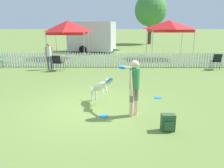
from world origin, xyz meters
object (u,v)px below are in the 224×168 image
(canopy_tent_main, at_px, (169,26))
(folding_chair_blue_left, at_px, (58,62))
(folding_chair_center, at_px, (217,60))
(handler_person, at_px, (133,81))
(backpack_on_grass, at_px, (168,123))
(frisbee_near_handler, at_px, (158,98))
(equipment_trailer, at_px, (92,36))
(frisbee_near_dog, at_px, (104,116))
(canopy_tent_secondary, at_px, (68,27))
(tree_left_grove, at_px, (151,10))
(leaping_dog, at_px, (101,86))
(spectator_standing, at_px, (49,54))

(canopy_tent_main, bearing_deg, folding_chair_blue_left, -145.75)
(folding_chair_blue_left, relative_size, folding_chair_center, 0.96)
(handler_person, distance_m, folding_chair_center, 8.42)
(backpack_on_grass, xyz_separation_m, canopy_tent_main, (2.73, 11.91, 2.19))
(frisbee_near_handler, distance_m, equipment_trailer, 13.82)
(frisbee_near_dog, bearing_deg, folding_chair_blue_left, 114.79)
(folding_chair_blue_left, bearing_deg, equipment_trailer, -84.27)
(handler_person, xyz_separation_m, backpack_on_grass, (0.78, -0.95, -0.78))
(canopy_tent_secondary, xyz_separation_m, equipment_trailer, (1.35, 3.83, -0.86))
(handler_person, relative_size, tree_left_grove, 0.25)
(folding_chair_center, bearing_deg, leaping_dog, 46.15)
(folding_chair_blue_left, xyz_separation_m, folding_chair_center, (8.93, 0.49, 0.02))
(folding_chair_center, bearing_deg, backpack_on_grass, 63.35)
(handler_person, relative_size, frisbee_near_dog, 6.57)
(folding_chair_blue_left, distance_m, canopy_tent_main, 8.89)
(canopy_tent_secondary, xyz_separation_m, spectator_standing, (-0.22, -4.45, -1.39))
(folding_chair_blue_left, height_order, folding_chair_center, folding_chair_center)
(leaping_dog, relative_size, folding_chair_center, 1.04)
(backpack_on_grass, height_order, equipment_trailer, equipment_trailer)
(folding_chair_blue_left, relative_size, canopy_tent_main, 0.30)
(leaping_dog, bearing_deg, backpack_on_grass, 87.63)
(equipment_trailer, bearing_deg, canopy_tent_secondary, -97.47)
(canopy_tent_main, height_order, equipment_trailer, canopy_tent_main)
(canopy_tent_secondary, bearing_deg, canopy_tent_main, 0.36)
(frisbee_near_dog, distance_m, canopy_tent_secondary, 11.73)
(tree_left_grove, bearing_deg, equipment_trailer, -127.00)
(frisbee_near_handler, bearing_deg, equipment_trailer, 105.54)
(handler_person, height_order, equipment_trailer, equipment_trailer)
(folding_chair_center, bearing_deg, folding_chair_blue_left, 7.26)
(leaping_dog, height_order, frisbee_near_dog, leaping_dog)
(folding_chair_blue_left, height_order, canopy_tent_main, canopy_tent_main)
(frisbee_near_dog, bearing_deg, equipment_trailer, 97.08)
(folding_chair_blue_left, bearing_deg, tree_left_grove, -101.27)
(leaping_dog, xyz_separation_m, folding_chair_blue_left, (-2.71, 5.12, -0.05))
(frisbee_near_dog, distance_m, equipment_trailer, 15.06)
(folding_chair_center, distance_m, equipment_trailer, 11.42)
(folding_chair_blue_left, distance_m, folding_chair_center, 8.94)
(frisbee_near_handler, xyz_separation_m, equipment_trailer, (-3.68, 13.24, 1.43))
(equipment_trailer, bearing_deg, canopy_tent_main, -19.56)
(folding_chair_center, xyz_separation_m, tree_left_grove, (-1.24, 17.04, 3.71))
(handler_person, bearing_deg, folding_chair_center, 6.38)
(frisbee_near_handler, distance_m, frisbee_near_dog, 2.46)
(frisbee_near_dog, height_order, backpack_on_grass, backpack_on_grass)
(frisbee_near_dog, xyz_separation_m, canopy_tent_secondary, (-3.20, 11.05, 2.28))
(handler_person, relative_size, equipment_trailer, 0.32)
(canopy_tent_secondary, distance_m, spectator_standing, 4.66)
(frisbee_near_dog, bearing_deg, frisbee_near_handler, 41.74)
(canopy_tent_secondary, relative_size, equipment_trailer, 0.56)
(handler_person, distance_m, frisbee_near_dog, 1.28)
(backpack_on_grass, distance_m, folding_chair_blue_left, 8.32)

